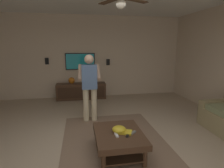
# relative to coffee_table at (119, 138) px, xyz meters

# --- Properties ---
(ground_plane) EXTENTS (8.99, 8.99, 0.00)m
(ground_plane) POSITION_rel_coffee_table_xyz_m (0.15, 0.26, -0.30)
(ground_plane) COLOR tan
(wall_back_tv) EXTENTS (0.10, 6.94, 2.89)m
(wall_back_tv) POSITION_rel_coffee_table_xyz_m (3.95, 0.26, 1.15)
(wall_back_tv) COLOR #C6B299
(wall_back_tv) RESTS_ON ground
(area_rug) EXTENTS (3.15, 1.98, 0.01)m
(area_rug) POSITION_rel_coffee_table_xyz_m (0.20, 0.00, -0.29)
(area_rug) COLOR #7A604C
(area_rug) RESTS_ON ground
(coffee_table) EXTENTS (1.00, 0.80, 0.40)m
(coffee_table) POSITION_rel_coffee_table_xyz_m (0.00, 0.00, 0.00)
(coffee_table) COLOR #422B1C
(coffee_table) RESTS_ON ground
(media_console) EXTENTS (0.45, 1.70, 0.55)m
(media_console) POSITION_rel_coffee_table_xyz_m (3.61, 0.58, -0.02)
(media_console) COLOR #422B1C
(media_console) RESTS_ON ground
(tv) EXTENTS (0.05, 1.04, 0.58)m
(tv) POSITION_rel_coffee_table_xyz_m (3.85, 0.58, 1.00)
(tv) COLOR black
(person_standing) EXTENTS (0.54, 0.54, 1.64)m
(person_standing) POSITION_rel_coffee_table_xyz_m (1.58, 0.39, 0.64)
(person_standing) COLOR #C6B793
(person_standing) RESTS_ON ground
(bowl) EXTENTS (0.23, 0.23, 0.10)m
(bowl) POSITION_rel_coffee_table_xyz_m (0.01, -0.01, 0.16)
(bowl) COLOR gold
(bowl) RESTS_ON coffee_table
(remote_white) EXTENTS (0.15, 0.05, 0.02)m
(remote_white) POSITION_rel_coffee_table_xyz_m (-0.10, 0.06, 0.12)
(remote_white) COLOR white
(remote_white) RESTS_ON coffee_table
(remote_black) EXTENTS (0.16, 0.10, 0.02)m
(remote_black) POSITION_rel_coffee_table_xyz_m (-0.13, -0.12, 0.12)
(remote_black) COLOR black
(remote_black) RESTS_ON coffee_table
(remote_grey) EXTENTS (0.14, 0.14, 0.02)m
(remote_grey) POSITION_rel_coffee_table_xyz_m (-0.08, -0.22, 0.12)
(remote_grey) COLOR slate
(remote_grey) RESTS_ON coffee_table
(book) EXTENTS (0.24, 0.27, 0.04)m
(book) POSITION_rel_coffee_table_xyz_m (-0.04, -0.10, 0.12)
(book) COLOR gold
(book) RESTS_ON coffee_table
(vase_round) EXTENTS (0.22, 0.22, 0.22)m
(vase_round) POSITION_rel_coffee_table_xyz_m (3.65, 0.90, 0.36)
(vase_round) COLOR orange
(vase_round) RESTS_ON media_console
(wall_speaker_left) EXTENTS (0.06, 0.12, 0.22)m
(wall_speaker_left) POSITION_rel_coffee_table_xyz_m (3.87, -0.42, 0.96)
(wall_speaker_left) COLOR black
(wall_speaker_right) EXTENTS (0.06, 0.12, 0.22)m
(wall_speaker_right) POSITION_rel_coffee_table_xyz_m (3.87, 1.71, 1.03)
(wall_speaker_right) COLOR black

